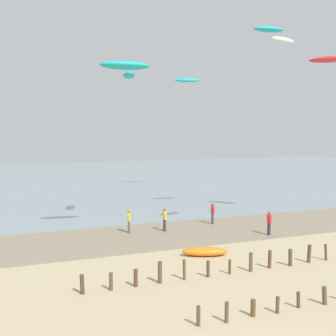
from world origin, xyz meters
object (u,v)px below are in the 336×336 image
(grounded_kite, at_px, (205,251))
(kite_aloft_4, at_px, (187,80))
(kite_aloft_1, at_px, (125,65))
(person_right_flank, at_px, (213,212))
(kite_aloft_10, at_px, (283,40))
(person_left_flank, at_px, (269,222))
(kite_aloft_3, at_px, (129,75))
(kite_aloft_0, at_px, (329,59))
(person_by_waterline, at_px, (129,220))
(kite_aloft_9, at_px, (269,29))
(person_nearest_camera, at_px, (165,219))

(grounded_kite, distance_m, kite_aloft_4, 31.33)
(grounded_kite, relative_size, kite_aloft_1, 0.84)
(person_right_flank, distance_m, kite_aloft_1, 14.03)
(person_right_flank, relative_size, kite_aloft_10, 0.80)
(person_left_flank, xyz_separation_m, kite_aloft_3, (-8.43, 6.20, 10.67))
(person_right_flank, distance_m, kite_aloft_0, 15.27)
(kite_aloft_1, height_order, kite_aloft_10, kite_aloft_10)
(person_left_flank, distance_m, kite_aloft_4, 26.58)
(person_by_waterline, height_order, kite_aloft_9, kite_aloft_9)
(person_by_waterline, distance_m, person_left_flank, 10.12)
(person_right_flank, distance_m, kite_aloft_4, 22.76)
(person_nearest_camera, distance_m, kite_aloft_9, 17.44)
(grounded_kite, xyz_separation_m, kite_aloft_9, (9.73, 7.88, 15.33))
(kite_aloft_4, bearing_deg, kite_aloft_3, 71.11)
(person_nearest_camera, bearing_deg, kite_aloft_0, -8.49)
(kite_aloft_3, bearing_deg, kite_aloft_1, -5.88)
(kite_aloft_4, bearing_deg, kite_aloft_10, 97.09)
(person_nearest_camera, relative_size, person_right_flank, 1.00)
(grounded_kite, bearing_deg, kite_aloft_0, 42.44)
(person_left_flank, relative_size, kite_aloft_9, 0.64)
(person_right_flank, height_order, kite_aloft_0, kite_aloft_0)
(person_nearest_camera, relative_size, kite_aloft_9, 0.64)
(person_by_waterline, distance_m, kite_aloft_0, 20.20)
(person_right_flank, relative_size, kite_aloft_1, 0.53)
(person_left_flank, relative_size, kite_aloft_0, 0.54)
(person_by_waterline, bearing_deg, kite_aloft_0, -8.72)
(person_nearest_camera, height_order, person_by_waterline, same)
(person_nearest_camera, height_order, kite_aloft_1, kite_aloft_1)
(person_left_flank, bearing_deg, person_nearest_camera, 147.67)
(person_right_flank, bearing_deg, kite_aloft_4, 71.22)
(person_nearest_camera, bearing_deg, person_left_flank, -32.33)
(kite_aloft_1, xyz_separation_m, kite_aloft_10, (9.60, -3.56, 1.70))
(person_nearest_camera, bearing_deg, kite_aloft_3, 133.31)
(kite_aloft_0, distance_m, kite_aloft_10, 8.53)
(person_nearest_camera, height_order, kite_aloft_9, kite_aloft_9)
(person_nearest_camera, relative_size, kite_aloft_3, 0.62)
(person_nearest_camera, relative_size, grounded_kite, 0.63)
(person_left_flank, relative_size, kite_aloft_10, 0.80)
(person_by_waterline, relative_size, kite_aloft_0, 0.54)
(person_nearest_camera, xyz_separation_m, kite_aloft_1, (-3.79, -2.51, 10.71))
(person_left_flank, bearing_deg, grounded_kite, -155.11)
(person_nearest_camera, distance_m, kite_aloft_10, 14.98)
(kite_aloft_3, height_order, kite_aloft_10, kite_aloft_10)
(person_by_waterline, xyz_separation_m, kite_aloft_3, (0.62, 1.68, 10.67))
(person_right_flank, bearing_deg, kite_aloft_9, -3.85)
(person_nearest_camera, distance_m, person_right_flank, 4.68)
(person_nearest_camera, distance_m, kite_aloft_4, 25.14)
(person_left_flank, bearing_deg, person_by_waterline, 153.47)
(person_right_flank, relative_size, kite_aloft_0, 0.54)
(grounded_kite, distance_m, kite_aloft_1, 12.76)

